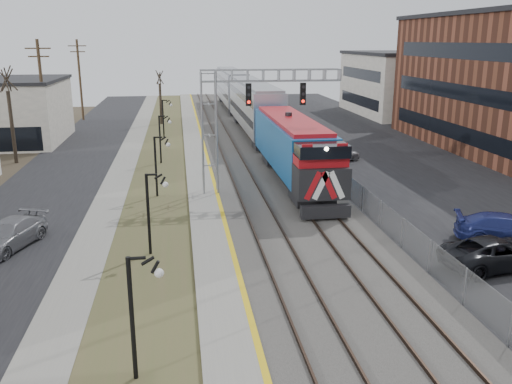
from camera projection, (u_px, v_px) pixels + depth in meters
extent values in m
cube|color=black|center=(60.00, 175.00, 41.12)|extent=(7.00, 120.00, 0.04)
cube|color=gray|center=(121.00, 173.00, 41.73)|extent=(2.00, 120.00, 0.08)
cube|color=#4A4F2A|center=(160.00, 172.00, 42.14)|extent=(4.00, 120.00, 0.06)
cube|color=gray|center=(199.00, 169.00, 42.52)|extent=(2.00, 120.00, 0.24)
cube|color=#595651|center=(262.00, 167.00, 43.21)|extent=(8.00, 120.00, 0.20)
cube|color=black|center=(405.00, 164.00, 44.87)|extent=(16.00, 120.00, 0.04)
cube|color=gold|center=(210.00, 167.00, 42.61)|extent=(0.24, 120.00, 0.01)
cube|color=#2D2119|center=(227.00, 166.00, 42.79)|extent=(0.08, 120.00, 0.15)
cube|color=#2D2119|center=(246.00, 166.00, 42.99)|extent=(0.08, 120.00, 0.15)
cube|color=#2D2119|center=(271.00, 165.00, 43.27)|extent=(0.08, 120.00, 0.15)
cube|color=#2D2119|center=(289.00, 164.00, 43.47)|extent=(0.08, 120.00, 0.15)
cube|color=#125498|center=(294.00, 150.00, 37.99)|extent=(3.00, 17.00, 4.25)
cube|color=black|center=(325.00, 211.00, 30.19)|extent=(2.80, 0.50, 0.70)
cube|color=#989CA2|center=(254.00, 108.00, 57.19)|extent=(3.00, 22.00, 5.33)
cube|color=#989CA2|center=(232.00, 89.00, 78.91)|extent=(3.00, 22.00, 5.33)
cube|color=gray|center=(209.00, 135.00, 34.87)|extent=(1.00, 1.00, 8.00)
cube|color=gray|center=(271.00, 75.00, 34.40)|extent=(9.00, 0.80, 0.80)
cube|color=black|center=(249.00, 95.00, 34.08)|extent=(0.35, 0.25, 1.40)
cube|color=black|center=(303.00, 94.00, 34.55)|extent=(0.35, 0.25, 1.40)
cylinder|color=black|center=(132.00, 320.00, 15.88)|extent=(0.14, 0.14, 4.00)
cylinder|color=black|center=(148.00, 215.00, 25.41)|extent=(0.14, 0.14, 4.00)
cylinder|color=black|center=(156.00, 167.00, 34.93)|extent=(0.14, 0.14, 4.00)
cylinder|color=black|center=(160.00, 140.00, 44.46)|extent=(0.14, 0.14, 4.00)
cylinder|color=black|center=(163.00, 119.00, 55.90)|extent=(0.14, 0.14, 4.00)
cylinder|color=#4C3823|center=(43.00, 96.00, 48.89)|extent=(0.28, 0.28, 10.00)
cylinder|color=#4C3823|center=(80.00, 80.00, 67.94)|extent=(0.28, 0.28, 10.00)
cube|color=gray|center=(313.00, 157.00, 43.59)|extent=(0.04, 120.00, 1.60)
cube|color=beige|center=(416.00, 85.00, 74.28)|extent=(16.00, 18.00, 8.00)
cylinder|color=#382D23|center=(12.00, 128.00, 44.47)|extent=(0.30, 0.30, 5.95)
cylinder|color=#382D23|center=(161.00, 104.00, 65.23)|extent=(0.30, 0.30, 4.90)
imported|color=black|center=(496.00, 254.00, 24.24)|extent=(5.38, 3.11, 1.41)
imported|color=navy|center=(506.00, 229.00, 27.29)|extent=(5.35, 3.57, 1.44)
imported|color=gray|center=(339.00, 154.00, 45.58)|extent=(4.06, 2.68, 1.29)
imported|color=slate|center=(9.00, 235.00, 26.57)|extent=(3.39, 5.07, 1.36)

